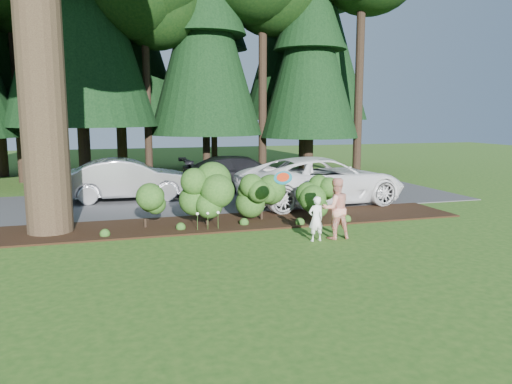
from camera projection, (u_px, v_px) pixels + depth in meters
The scene contains 11 objects.
ground at pixel (239, 252), 12.15m from camera, with size 80.00×80.00×0.00m, color #244D16.
mulch_bed at pixel (212, 223), 15.22m from camera, with size 16.00×2.50×0.05m, color black.
driveway at pixel (190, 201), 19.25m from camera, with size 22.00×6.00×0.03m, color #38383A.
shrub_row at pixel (237, 197), 15.22m from camera, with size 6.53×1.60×1.61m.
lily_cluster at pixel (208, 214), 14.26m from camera, with size 0.69×0.09×0.57m.
car_silver_wagon at pixel (128, 179), 19.25m from camera, with size 1.71×4.89×1.61m, color #ADADB2.
car_white_suv at pixel (322, 180), 18.45m from camera, with size 2.90×6.28×1.75m, color white.
car_dark_suv at pixel (242, 174), 21.58m from camera, with size 2.14×5.26×1.53m, color black.
child at pixel (316, 219), 13.11m from camera, with size 0.44×0.29×1.20m, color white.
adult at pixel (335, 208), 13.34m from camera, with size 0.80×0.62×1.65m, color red.
frisbee at pixel (283, 178), 12.97m from camera, with size 0.54×0.42×0.42m.
Camera 1 is at (-3.01, -11.41, 3.30)m, focal length 35.00 mm.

